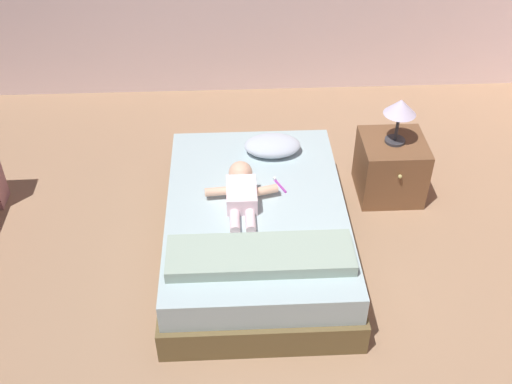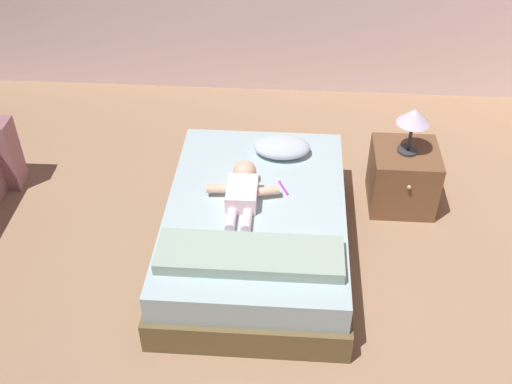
% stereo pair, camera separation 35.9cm
% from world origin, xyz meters
% --- Properties ---
extents(ground_plane, '(8.00, 8.00, 0.00)m').
position_xyz_m(ground_plane, '(0.00, 0.00, 0.00)').
color(ground_plane, '#A27D5D').
extents(bed, '(1.21, 1.79, 0.42)m').
position_xyz_m(bed, '(0.11, 0.68, 0.21)').
color(bed, brown).
rests_on(bed, ground_plane).
extents(pillow, '(0.41, 0.27, 0.12)m').
position_xyz_m(pillow, '(0.25, 1.25, 0.48)').
color(pillow, silver).
rests_on(pillow, bed).
extents(baby, '(0.48, 0.60, 0.16)m').
position_xyz_m(baby, '(0.01, 0.74, 0.48)').
color(baby, white).
rests_on(baby, bed).
extents(toothbrush, '(0.08, 0.16, 0.02)m').
position_xyz_m(toothbrush, '(0.27, 0.86, 0.43)').
color(toothbrush, purple).
rests_on(toothbrush, bed).
extents(nightstand, '(0.47, 0.50, 0.46)m').
position_xyz_m(nightstand, '(1.15, 1.29, 0.23)').
color(nightstand, brown).
rests_on(nightstand, ground_plane).
extents(lamp, '(0.23, 0.23, 0.35)m').
position_xyz_m(lamp, '(1.15, 1.29, 0.74)').
color(lamp, '#333338').
rests_on(lamp, nightstand).
extents(blanket, '(1.09, 0.32, 0.08)m').
position_xyz_m(blanket, '(0.11, 0.16, 0.46)').
color(blanket, '#99B19F').
rests_on(blanket, bed).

